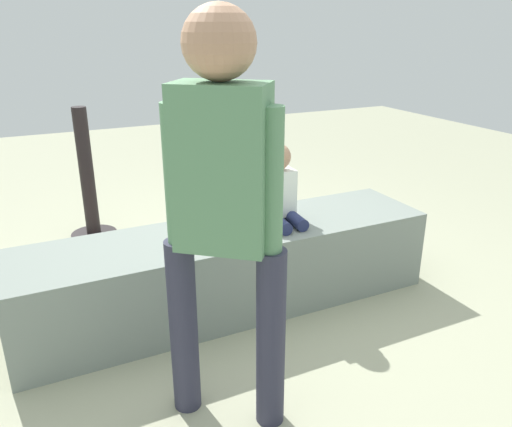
{
  "coord_description": "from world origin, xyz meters",
  "views": [
    {
      "loc": [
        -1.03,
        -2.51,
        1.64
      ],
      "look_at": [
        -0.02,
        -0.41,
        0.75
      ],
      "focal_mm": 35.15,
      "sensor_mm": 36.0,
      "label": 1
    }
  ],
  "objects_px": {
    "handbag_black_leather": "(232,209)",
    "child_seated": "(279,188)",
    "cake_plate": "(246,229)",
    "water_bottle_far_side": "(186,239)",
    "cake_box_white": "(70,274)",
    "adult_standing": "(223,195)",
    "handbag_brown_canvas": "(132,258)",
    "gift_bag": "(276,204)",
    "party_cup_red": "(94,260)",
    "water_bottle_near_gift": "(184,219)"
  },
  "relations": [
    {
      "from": "handbag_brown_canvas",
      "to": "party_cup_red",
      "type": "bearing_deg",
      "value": 136.65
    },
    {
      "from": "gift_bag",
      "to": "handbag_brown_canvas",
      "type": "bearing_deg",
      "value": -163.28
    },
    {
      "from": "water_bottle_far_side",
      "to": "child_seated",
      "type": "bearing_deg",
      "value": -71.01
    },
    {
      "from": "adult_standing",
      "to": "cake_box_white",
      "type": "bearing_deg",
      "value": 107.83
    },
    {
      "from": "gift_bag",
      "to": "party_cup_red",
      "type": "height_order",
      "value": "gift_bag"
    },
    {
      "from": "cake_plate",
      "to": "handbag_black_leather",
      "type": "height_order",
      "value": "cake_plate"
    },
    {
      "from": "gift_bag",
      "to": "water_bottle_far_side",
      "type": "bearing_deg",
      "value": -167.52
    },
    {
      "from": "water_bottle_far_side",
      "to": "handbag_brown_canvas",
      "type": "height_order",
      "value": "handbag_brown_canvas"
    },
    {
      "from": "party_cup_red",
      "to": "gift_bag",
      "type": "bearing_deg",
      "value": 6.87
    },
    {
      "from": "handbag_black_leather",
      "to": "handbag_brown_canvas",
      "type": "height_order",
      "value": "handbag_black_leather"
    },
    {
      "from": "party_cup_red",
      "to": "handbag_brown_canvas",
      "type": "relative_size",
      "value": 0.29
    },
    {
      "from": "adult_standing",
      "to": "gift_bag",
      "type": "relative_size",
      "value": 4.48
    },
    {
      "from": "gift_bag",
      "to": "handbag_black_leather",
      "type": "height_order",
      "value": "gift_bag"
    },
    {
      "from": "child_seated",
      "to": "gift_bag",
      "type": "xyz_separation_m",
      "value": [
        0.57,
        1.1,
        -0.54
      ]
    },
    {
      "from": "handbag_black_leather",
      "to": "handbag_brown_canvas",
      "type": "bearing_deg",
      "value": -151.3
    },
    {
      "from": "water_bottle_far_side",
      "to": "adult_standing",
      "type": "bearing_deg",
      "value": -102.17
    },
    {
      "from": "cake_box_white",
      "to": "adult_standing",
      "type": "bearing_deg",
      "value": -72.17
    },
    {
      "from": "adult_standing",
      "to": "water_bottle_far_side",
      "type": "xyz_separation_m",
      "value": [
        0.38,
        1.75,
        -0.94
      ]
    },
    {
      "from": "handbag_brown_canvas",
      "to": "gift_bag",
      "type": "bearing_deg",
      "value": 16.72
    },
    {
      "from": "cake_plate",
      "to": "gift_bag",
      "type": "xyz_separation_m",
      "value": [
        0.82,
        1.17,
        -0.35
      ]
    },
    {
      "from": "child_seated",
      "to": "adult_standing",
      "type": "distance_m",
      "value": 1.13
    },
    {
      "from": "child_seated",
      "to": "cake_box_white",
      "type": "distance_m",
      "value": 1.53
    },
    {
      "from": "child_seated",
      "to": "cake_plate",
      "type": "relative_size",
      "value": 2.16
    },
    {
      "from": "adult_standing",
      "to": "handbag_black_leather",
      "type": "xyz_separation_m",
      "value": [
        0.9,
        2.08,
        -0.9
      ]
    },
    {
      "from": "adult_standing",
      "to": "handbag_black_leather",
      "type": "relative_size",
      "value": 4.71
    },
    {
      "from": "water_bottle_far_side",
      "to": "cake_box_white",
      "type": "xyz_separation_m",
      "value": [
        -0.87,
        -0.2,
        -0.02
      ]
    },
    {
      "from": "handbag_black_leather",
      "to": "adult_standing",
      "type": "bearing_deg",
      "value": -113.38
    },
    {
      "from": "gift_bag",
      "to": "water_bottle_far_side",
      "type": "relative_size",
      "value": 2.02
    },
    {
      "from": "adult_standing",
      "to": "party_cup_red",
      "type": "distance_m",
      "value": 2.03
    },
    {
      "from": "child_seated",
      "to": "handbag_brown_canvas",
      "type": "distance_m",
      "value": 1.21
    },
    {
      "from": "handbag_brown_canvas",
      "to": "handbag_black_leather",
      "type": "bearing_deg",
      "value": 28.7
    },
    {
      "from": "cake_plate",
      "to": "child_seated",
      "type": "bearing_deg",
      "value": 15.03
    },
    {
      "from": "child_seated",
      "to": "handbag_black_leather",
      "type": "xyz_separation_m",
      "value": [
        0.21,
        1.24,
        -0.58
      ]
    },
    {
      "from": "water_bottle_far_side",
      "to": "handbag_brown_canvas",
      "type": "xyz_separation_m",
      "value": [
        -0.46,
        -0.21,
        0.02
      ]
    },
    {
      "from": "cake_plate",
      "to": "party_cup_red",
      "type": "height_order",
      "value": "cake_plate"
    },
    {
      "from": "cake_plate",
      "to": "adult_standing",
      "type": "bearing_deg",
      "value": -119.73
    },
    {
      "from": "water_bottle_far_side",
      "to": "party_cup_red",
      "type": "distance_m",
      "value": 0.69
    },
    {
      "from": "gift_bag",
      "to": "cake_box_white",
      "type": "distance_m",
      "value": 1.8
    },
    {
      "from": "handbag_black_leather",
      "to": "child_seated",
      "type": "bearing_deg",
      "value": -99.54
    },
    {
      "from": "cake_box_white",
      "to": "handbag_black_leather",
      "type": "xyz_separation_m",
      "value": [
        1.4,
        0.53,
        0.06
      ]
    },
    {
      "from": "cake_plate",
      "to": "cake_box_white",
      "type": "xyz_separation_m",
      "value": [
        -0.94,
        0.78,
        -0.45
      ]
    },
    {
      "from": "gift_bag",
      "to": "handbag_brown_canvas",
      "type": "xyz_separation_m",
      "value": [
        -1.34,
        -0.4,
        -0.06
      ]
    },
    {
      "from": "cake_box_white",
      "to": "child_seated",
      "type": "bearing_deg",
      "value": -30.88
    },
    {
      "from": "water_bottle_near_gift",
      "to": "cake_plate",
      "type": "bearing_deg",
      "value": -92.05
    },
    {
      "from": "cake_plate",
      "to": "water_bottle_far_side",
      "type": "distance_m",
      "value": 1.07
    },
    {
      "from": "adult_standing",
      "to": "water_bottle_near_gift",
      "type": "height_order",
      "value": "adult_standing"
    },
    {
      "from": "adult_standing",
      "to": "gift_bag",
      "type": "xyz_separation_m",
      "value": [
        1.26,
        1.94,
        -0.86
      ]
    },
    {
      "from": "cake_plate",
      "to": "cake_box_white",
      "type": "height_order",
      "value": "cake_plate"
    },
    {
      "from": "water_bottle_near_gift",
      "to": "handbag_brown_canvas",
      "type": "xyz_separation_m",
      "value": [
        -0.57,
        -0.61,
        0.02
      ]
    },
    {
      "from": "gift_bag",
      "to": "cake_box_white",
      "type": "bearing_deg",
      "value": -167.34
    }
  ]
}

